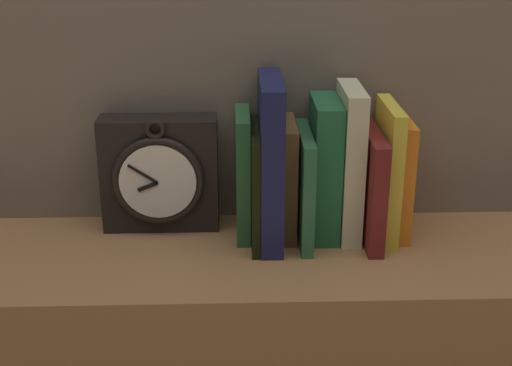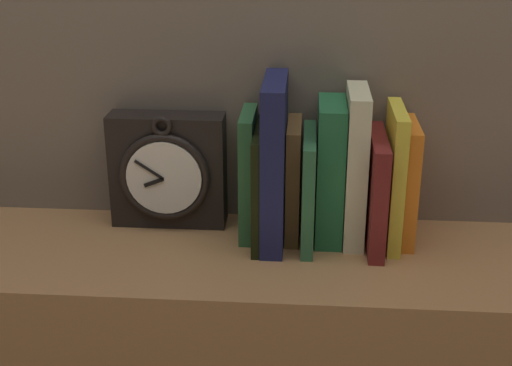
{
  "view_description": "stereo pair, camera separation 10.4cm",
  "coord_description": "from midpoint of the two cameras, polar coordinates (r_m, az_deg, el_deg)",
  "views": [
    {
      "loc": [
        -0.03,
        -0.97,
        1.35
      ],
      "look_at": [
        0.0,
        0.0,
        0.96
      ],
      "focal_mm": 50.0,
      "sensor_mm": 36.0,
      "label": 1
    },
    {
      "loc": [
        0.07,
        -0.96,
        1.35
      ],
      "look_at": [
        0.0,
        0.0,
        0.96
      ],
      "focal_mm": 50.0,
      "sensor_mm": 36.0,
      "label": 2
    }
  ],
  "objects": [
    {
      "name": "clock",
      "position": [
        1.15,
        -4.53,
        0.94
      ],
      "size": [
        0.19,
        0.07,
        0.19
      ],
      "color": "black",
      "rests_on": "bookshelf"
    },
    {
      "name": "book_slot0_green",
      "position": [
        1.12,
        2.03,
        0.67
      ],
      "size": [
        0.02,
        0.11,
        0.2
      ],
      "color": "#2C6237",
      "rests_on": "bookshelf"
    },
    {
      "name": "book_slot1_black",
      "position": [
        1.1,
        2.87,
        -0.2
      ],
      "size": [
        0.01,
        0.15,
        0.18
      ],
      "color": "black",
      "rests_on": "bookshelf"
    },
    {
      "name": "book_slot2_navy",
      "position": [
        1.09,
        4.22,
        1.6
      ],
      "size": [
        0.03,
        0.16,
        0.26
      ],
      "color": "#1B1E4A",
      "rests_on": "bookshelf"
    },
    {
      "name": "book_slot3_brown",
      "position": [
        1.12,
        5.67,
        0.18
      ],
      "size": [
        0.02,
        0.12,
        0.18
      ],
      "color": "brown",
      "rests_on": "bookshelf"
    },
    {
      "name": "book_slot4_green",
      "position": [
        1.1,
        6.92,
        -0.48
      ],
      "size": [
        0.02,
        0.15,
        0.17
      ],
      "color": "#2E663E",
      "rests_on": "bookshelf"
    },
    {
      "name": "book_slot5_green",
      "position": [
        1.11,
        8.62,
        0.89
      ],
      "size": [
        0.04,
        0.12,
        0.22
      ],
      "color": "#21653A",
      "rests_on": "bookshelf"
    },
    {
      "name": "book_slot6_cream",
      "position": [
        1.11,
        10.61,
        1.27
      ],
      "size": [
        0.03,
        0.12,
        0.24
      ],
      "color": "beige",
      "rests_on": "bookshelf"
    },
    {
      "name": "book_slot7_maroon",
      "position": [
        1.11,
        12.21,
        -0.66
      ],
      "size": [
        0.02,
        0.16,
        0.17
      ],
      "color": "maroon",
      "rests_on": "bookshelf"
    },
    {
      "name": "book_slot8_yellow",
      "position": [
        1.12,
        13.61,
        0.46
      ],
      "size": [
        0.02,
        0.14,
        0.21
      ],
      "color": "yellow",
      "rests_on": "bookshelf"
    },
    {
      "name": "book_slot9_orange",
      "position": [
        1.14,
        14.64,
        0.0
      ],
      "size": [
        0.02,
        0.12,
        0.19
      ],
      "color": "orange",
      "rests_on": "bookshelf"
    }
  ]
}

